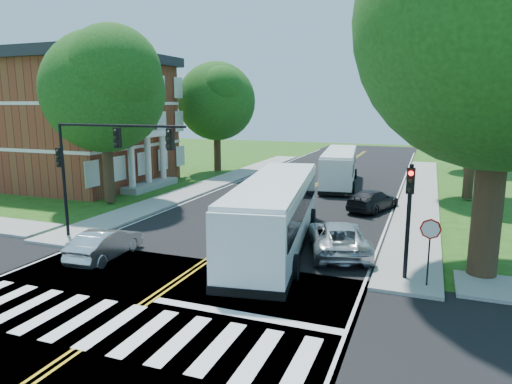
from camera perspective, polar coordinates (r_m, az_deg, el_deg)
The scene contains 24 objects.
ground at distance 15.62m, azimuth -16.35°, elevation -14.98°, with size 140.00×140.00×0.00m, color #244A12.
road at distance 31.09m, azimuth 3.98°, elevation -1.59°, with size 14.00×96.00×0.01m, color black.
cross_road at distance 15.62m, azimuth -16.35°, elevation -14.96°, with size 60.00×12.00×0.01m, color black.
center_line at distance 34.86m, azimuth 5.89°, elevation -0.24°, with size 0.36×70.00×0.01m, color gold.
edge_line_w at distance 37.15m, azimuth -4.29°, elevation 0.47°, with size 0.12×70.00×0.01m, color silver.
edge_line_e at distance 33.79m, azimuth 17.10°, elevation -1.03°, with size 0.12×70.00×0.01m, color silver.
crosswalk at distance 15.27m, azimuth -17.52°, elevation -15.62°, with size 12.60×3.00×0.01m, color silver.
stop_bar at distance 15.26m, azimuth -1.59°, elevation -15.11°, with size 6.60×0.40×0.01m, color silver.
sidewalk_nw at distance 40.45m, azimuth -4.41°, elevation 1.41°, with size 2.60×40.00×0.15m, color gray.
sidewalk_ne at distance 36.67m, azimuth 19.77°, elevation -0.18°, with size 2.60×40.00×0.15m, color gray.
tree_ne_big at distance 19.42m, azimuth 28.77°, elevation 18.25°, with size 10.80×10.80×14.91m.
tree_west_near at distance 32.24m, azimuth -18.50°, elevation 11.79°, with size 8.00×8.00×11.40m.
tree_west_far at distance 45.58m, azimuth -4.95°, elevation 11.20°, with size 7.60×7.60×10.67m.
tree_east_mid at distance 35.20m, azimuth 25.87°, elevation 11.70°, with size 8.40×8.40×11.93m.
tree_east_far at distance 51.21m, azimuth 25.45°, elevation 10.02°, with size 7.20×7.20×10.34m.
brick_building at distance 43.71m, azimuth -24.08°, elevation 8.26°, with size 20.00×13.00×10.80m.
signal_nw at distance 22.92m, azimuth -18.99°, elevation 4.47°, with size 7.15×0.46×5.66m.
signal_ne at distance 17.91m, azimuth 18.59°, elevation -1.74°, with size 0.30×0.46×4.40m.
stop_sign at distance 17.68m, azimuth 20.93°, elevation -5.18°, with size 0.76×0.08×2.53m.
bus_lead at distance 21.40m, azimuth 2.45°, elevation -2.52°, with size 4.75×12.98×3.29m.
bus_follow at distance 38.96m, azimuth 10.40°, elevation 3.11°, with size 3.91×11.57×2.93m.
hatchback at distance 21.25m, azimuth -18.33°, elevation -6.18°, with size 1.40×4.01×1.32m, color silver.
suv at distance 21.21m, azimuth 10.19°, elevation -5.60°, with size 2.45×5.32×1.48m, color silver.
dark_sedan at distance 30.12m, azimuth 14.39°, elevation -1.01°, with size 1.87×4.59×1.33m, color black.
Camera 1 is at (8.76, -11.07, 6.70)m, focal length 32.00 mm.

